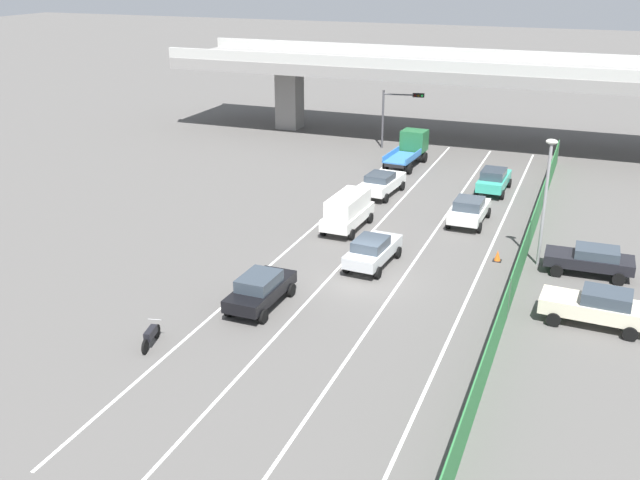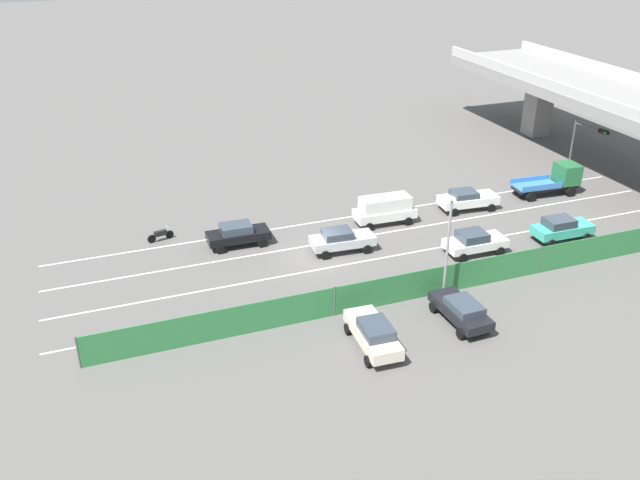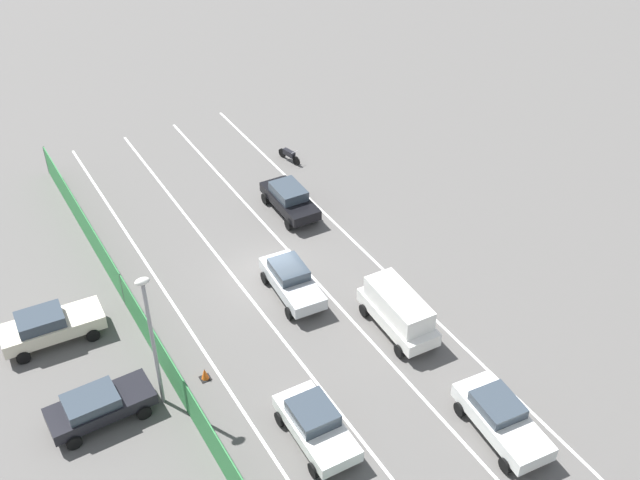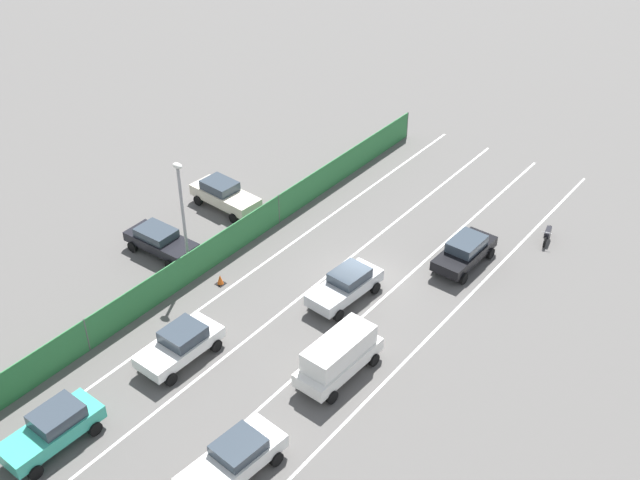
{
  "view_description": "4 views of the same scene",
  "coord_description": "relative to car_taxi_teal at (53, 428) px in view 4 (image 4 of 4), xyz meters",
  "views": [
    {
      "loc": [
        10.05,
        -32.02,
        15.2
      ],
      "look_at": [
        -2.62,
        0.34,
        1.63
      ],
      "focal_mm": 40.57,
      "sensor_mm": 36.0,
      "label": 1
    },
    {
      "loc": [
        38.6,
        -14.55,
        21.75
      ],
      "look_at": [
        0.26,
        -0.01,
        1.37
      ],
      "focal_mm": 38.23,
      "sensor_mm": 36.0,
      "label": 2
    },
    {
      "loc": [
        13.51,
        27.84,
        25.35
      ],
      "look_at": [
        -2.07,
        1.34,
        2.41
      ],
      "focal_mm": 43.28,
      "sensor_mm": 36.0,
      "label": 3
    },
    {
      "loc": [
        -18.92,
        28.34,
        26.01
      ],
      "look_at": [
        2.95,
        -0.15,
        1.38
      ],
      "focal_mm": 44.39,
      "sensor_mm": 36.0,
      "label": 4
    }
  ],
  "objects": [
    {
      "name": "ground_plane",
      "position": [
        -3.74,
        -17.12,
        -0.94
      ],
      "size": [
        300.0,
        300.0,
        0.0
      ],
      "primitive_type": "plane",
      "color": "#565451"
    },
    {
      "name": "lane_line_left_edge",
      "position": [
        -9.0,
        -11.74,
        -0.94
      ],
      "size": [
        0.14,
        46.77,
        0.01
      ],
      "primitive_type": "cube",
      "color": "silver",
      "rests_on": "ground"
    },
    {
      "name": "lane_line_mid_left",
      "position": [
        -5.49,
        -11.74,
        -0.94
      ],
      "size": [
        0.14,
        46.77,
        0.01
      ],
      "primitive_type": "cube",
      "color": "silver",
      "rests_on": "ground"
    },
    {
      "name": "lane_line_mid_right",
      "position": [
        -1.99,
        -11.74,
        -0.94
      ],
      "size": [
        0.14,
        46.77,
        0.01
      ],
      "primitive_type": "cube",
      "color": "silver",
      "rests_on": "ground"
    },
    {
      "name": "lane_line_right_edge",
      "position": [
        1.52,
        -11.74,
        -0.94
      ],
      "size": [
        0.14,
        46.77,
        0.01
      ],
      "primitive_type": "cube",
      "color": "silver",
      "rests_on": "ground"
    },
    {
      "name": "green_fence",
      "position": [
        3.54,
        -11.74,
        0.01
      ],
      "size": [
        0.1,
        42.87,
        1.9
      ],
      "color": "#2D753D",
      "rests_on": "ground"
    },
    {
      "name": "car_taxi_teal",
      "position": [
        0.0,
        0.0,
        0.0
      ],
      "size": [
        2.04,
        4.4,
        1.72
      ],
      "color": "teal",
      "rests_on": "ground"
    },
    {
      "name": "car_hatchback_white",
      "position": [
        -7.06,
        -3.41,
        -0.05
      ],
      "size": [
        2.35,
        4.76,
        1.59
      ],
      "color": "silver",
      "rests_on": "ground"
    },
    {
      "name": "car_sedan_silver",
      "position": [
        -3.93,
        -15.38,
        -0.04
      ],
      "size": [
        2.2,
        4.54,
        1.63
      ],
      "color": "#B7BABC",
      "rests_on": "ground"
    },
    {
      "name": "car_van_white",
      "position": [
        -7.0,
        -10.6,
        0.28
      ],
      "size": [
        2.12,
        4.68,
        2.15
      ],
      "color": "silver",
      "rests_on": "ground"
    },
    {
      "name": "car_sedan_black",
      "position": [
        -7.35,
        -21.85,
        -0.04
      ],
      "size": [
        2.03,
        4.42,
        1.62
      ],
      "color": "black",
      "rests_on": "ground"
    },
    {
      "name": "car_sedan_white",
      "position": [
        -0.41,
        -6.95,
        -0.04
      ],
      "size": [
        2.14,
        4.32,
        1.64
      ],
      "color": "white",
      "rests_on": "ground"
    },
    {
      "name": "motorcycle",
      "position": [
        -10.04,
        -26.84,
        -0.48
      ],
      "size": [
        0.69,
        1.92,
        0.93
      ],
      "color": "black",
      "rests_on": "ground"
    },
    {
      "name": "parked_sedan_cream",
      "position": [
        7.29,
        -18.13,
        0.0
      ],
      "size": [
        4.72,
        2.16,
        1.72
      ],
      "color": "beige",
      "rests_on": "ground"
    },
    {
      "name": "parked_sedan_dark",
      "position": [
        6.81,
        -12.38,
        -0.08
      ],
      "size": [
        4.4,
        2.05,
        1.5
      ],
      "color": "black",
      "rests_on": "ground"
    },
    {
      "name": "street_lamp",
      "position": [
        4.21,
        -12.02,
        3.22
      ],
      "size": [
        0.6,
        0.36,
        6.81
      ],
      "color": "gray",
      "rests_on": "ground"
    },
    {
      "name": "traffic_cone",
      "position": [
        2.14,
        -12.29,
        -0.66
      ],
      "size": [
        0.47,
        0.47,
        0.6
      ],
      "color": "orange",
      "rests_on": "ground"
    }
  ]
}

